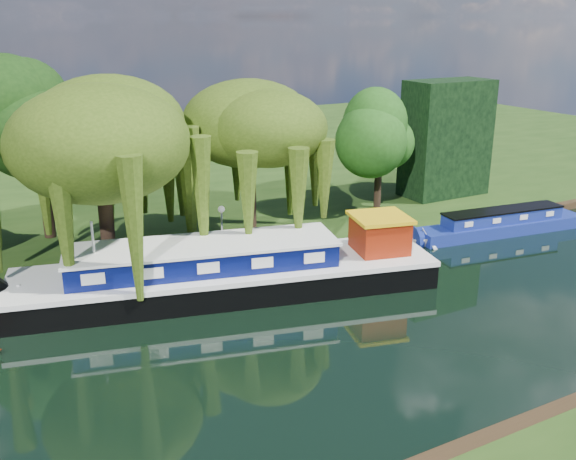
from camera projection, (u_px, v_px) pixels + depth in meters
ground at (314, 343)px, 25.87m from camera, size 120.00×120.00×0.00m
far_bank at (109, 170)px, 54.15m from camera, size 120.00×52.00×0.45m
dutch_barge at (231, 271)px, 30.41m from camera, size 20.39×9.04×4.20m
narrowboat at (502, 224)px, 38.84m from camera, size 11.37×3.34×1.64m
white_cruiser at (424, 245)px, 36.96m from camera, size 2.27×1.97×1.17m
willow_left at (99, 141)px, 29.97m from camera, size 7.52×7.52×9.01m
willow_right at (249, 139)px, 34.18m from camera, size 6.60×6.60×8.04m
tree_far_mid at (37, 125)px, 35.00m from camera, size 5.74×5.74×9.39m
tree_far_right at (380, 138)px, 41.35m from camera, size 4.13×4.13×6.76m
conifer_hedge at (446, 138)px, 44.73m from camera, size 6.00×3.00×8.00m
lamppost at (222, 217)px, 34.09m from camera, size 0.36×0.36×2.56m
mooring_posts at (220, 258)px, 32.35m from camera, size 19.16×0.16×1.00m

